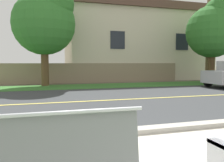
% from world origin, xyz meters
% --- Properties ---
extents(ground_plane, '(140.00, 140.00, 0.00)m').
position_xyz_m(ground_plane, '(0.00, 8.00, 0.00)').
color(ground_plane, '#665B4C').
extents(curb_edge, '(44.00, 0.30, 0.11)m').
position_xyz_m(curb_edge, '(0.00, 2.35, 0.06)').
color(curb_edge, '#ADA89E').
rests_on(curb_edge, ground_plane).
extents(street_asphalt, '(52.00, 8.00, 0.01)m').
position_xyz_m(street_asphalt, '(0.00, 6.50, 0.00)').
color(street_asphalt, '#383A3D').
rests_on(street_asphalt, ground_plane).
extents(road_centre_line, '(48.00, 0.14, 0.01)m').
position_xyz_m(road_centre_line, '(0.00, 6.50, 0.01)').
color(road_centre_line, '#E0CC4C').
rests_on(road_centre_line, ground_plane).
extents(far_verge_grass, '(48.00, 2.80, 0.02)m').
position_xyz_m(far_verge_grass, '(0.00, 11.96, 0.01)').
color(far_verge_grass, '#38702D').
rests_on(far_verge_grass, ground_plane).
extents(shade_tree_far_left, '(3.82, 3.82, 6.30)m').
position_xyz_m(shade_tree_far_left, '(-1.32, 12.93, 4.09)').
color(shade_tree_far_left, brown).
rests_on(shade_tree_far_left, ground_plane).
extents(shade_tree_left, '(3.57, 3.57, 5.89)m').
position_xyz_m(shade_tree_left, '(9.78, 11.50, 3.82)').
color(shade_tree_left, brown).
rests_on(shade_tree_left, ground_plane).
extents(garden_wall, '(13.00, 0.36, 1.40)m').
position_xyz_m(garden_wall, '(2.02, 14.50, 0.70)').
color(garden_wall, gray).
rests_on(garden_wall, ground_plane).
extents(house_across_street, '(13.04, 6.91, 6.24)m').
position_xyz_m(house_across_street, '(6.47, 17.70, 3.17)').
color(house_across_street, beige).
rests_on(house_across_street, ground_plane).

